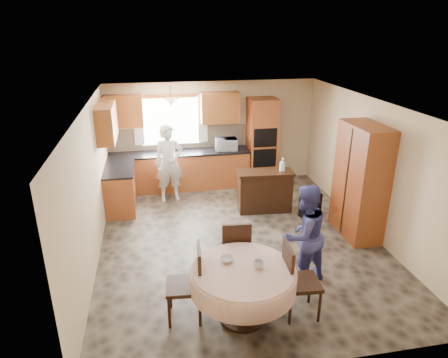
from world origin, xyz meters
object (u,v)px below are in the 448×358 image
person_sink (169,163)px  cupboard (360,182)px  oven_tower (262,142)px  sideboard (265,192)px  chair_right (296,277)px  dining_table (243,280)px  person_dining (304,235)px  chair_back (236,248)px  chair_left (190,279)px

person_sink → cupboard: bearing=-41.5°
oven_tower → person_sink: oven_tower is taller
sideboard → chair_right: bearing=-94.6°
oven_tower → dining_table: 5.03m
dining_table → chair_right: chair_right is taller
person_dining → chair_right: bearing=41.5°
cupboard → chair_back: (-2.56, -1.07, -0.48)m
person_dining → chair_back: bearing=-29.6°
dining_table → person_sink: person_sink is taller
oven_tower → chair_back: (-1.49, -3.91, -0.48)m
chair_back → person_sink: size_ratio=0.60×
cupboard → person_dining: 1.99m
oven_tower → chair_left: (-2.25, -4.59, -0.46)m
cupboard → chair_back: size_ratio=2.02×
oven_tower → dining_table: size_ratio=1.53×
sideboard → person_dining: person_dining is taller
person_dining → dining_table: bearing=11.5°
oven_tower → sideboard: oven_tower is taller
person_sink → person_dining: size_ratio=1.09×
oven_tower → dining_table: (-1.57, -4.76, -0.44)m
oven_tower → chair_back: oven_tower is taller
chair_right → person_dining: 0.85m
chair_right → person_sink: person_sink is taller
oven_tower → sideboard: size_ratio=1.83×
cupboard → person_dining: cupboard is taller
oven_tower → cupboard: (1.07, -2.84, -0.00)m
chair_right → person_dining: size_ratio=0.68×
chair_left → person_dining: person_dining is taller
chair_left → person_sink: 3.98m
chair_right → person_sink: (-1.42, 4.18, 0.27)m
dining_table → person_dining: (1.10, 0.69, 0.18)m
dining_table → person_dining: person_dining is taller
cupboard → chair_left: cupboard is taller
person_dining → sideboard: bearing=-113.8°
chair_left → chair_right: same height
chair_right → cupboard: bearing=-41.2°
sideboard → chair_back: 2.63m
oven_tower → cupboard: 3.04m
sideboard → chair_back: bearing=-111.5°
chair_left → chair_back: size_ratio=1.03×
chair_back → sideboard: bearing=-111.0°
sideboard → cupboard: cupboard is taller
chair_left → person_sink: person_sink is taller
cupboard → person_dining: (-1.55, -1.23, -0.26)m
oven_tower → chair_right: size_ratio=1.97×
oven_tower → chair_right: oven_tower is taller
chair_right → person_sink: bearing=22.2°
oven_tower → dining_table: oven_tower is taller
dining_table → chair_left: chair_left is taller
oven_tower → chair_back: size_ratio=2.03×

